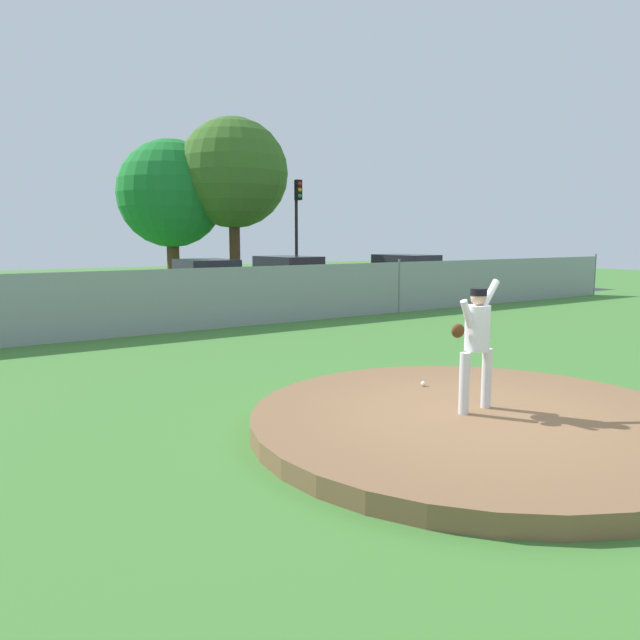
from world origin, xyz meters
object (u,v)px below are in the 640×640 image
at_px(parked_car_white, 406,277).
at_px(parked_car_red, 288,280).
at_px(baseball, 423,384).
at_px(traffic_light_far, 297,216).
at_px(parked_car_slate, 207,286).
at_px(pitcher_youth, 476,336).

xyz_separation_m(parked_car_white, parked_car_red, (-5.17, 0.97, -0.00)).
xyz_separation_m(baseball, parked_car_white, (10.91, 12.59, 0.57)).
xyz_separation_m(baseball, traffic_light_far, (8.41, 17.16, 3.16)).
relative_size(baseball, parked_car_red, 0.02).
bearing_deg(parked_car_slate, parked_car_red, 13.28).
distance_m(baseball, parked_car_white, 16.67).
bearing_deg(baseball, parked_car_slate, 81.10).
bearing_deg(pitcher_youth, parked_car_slate, 80.47).
relative_size(parked_car_slate, parked_car_red, 0.88).
bearing_deg(baseball, parked_car_white, 49.07).
bearing_deg(traffic_light_far, baseball, -116.11).
height_order(parked_car_white, parked_car_red, parked_car_white).
distance_m(pitcher_youth, traffic_light_far, 20.58).
distance_m(pitcher_youth, baseball, 1.67).
xyz_separation_m(parked_car_white, traffic_light_far, (-2.50, 4.57, 2.59)).
bearing_deg(parked_car_red, traffic_light_far, 53.55).
bearing_deg(parked_car_red, parked_car_slate, -166.72).
distance_m(parked_car_slate, parked_car_red, 3.87).
relative_size(baseball, parked_car_slate, 0.02).
xyz_separation_m(parked_car_red, traffic_light_far, (2.66, 3.60, 2.60)).
xyz_separation_m(parked_car_slate, traffic_light_far, (6.42, 4.49, 2.61)).
xyz_separation_m(pitcher_youth, parked_car_slate, (2.35, 14.00, -0.40)).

